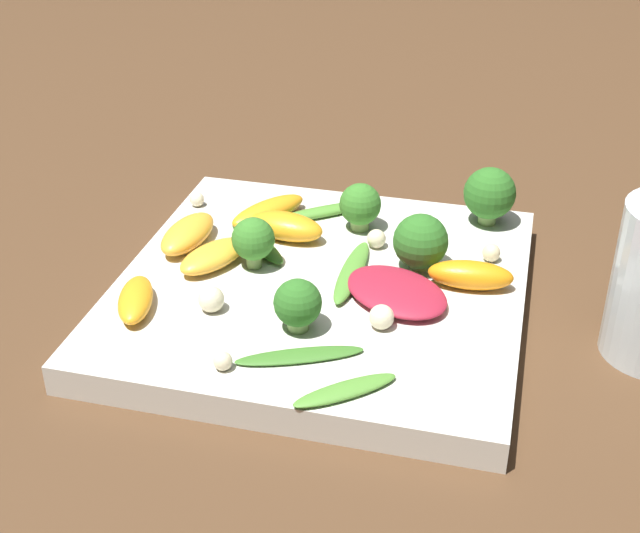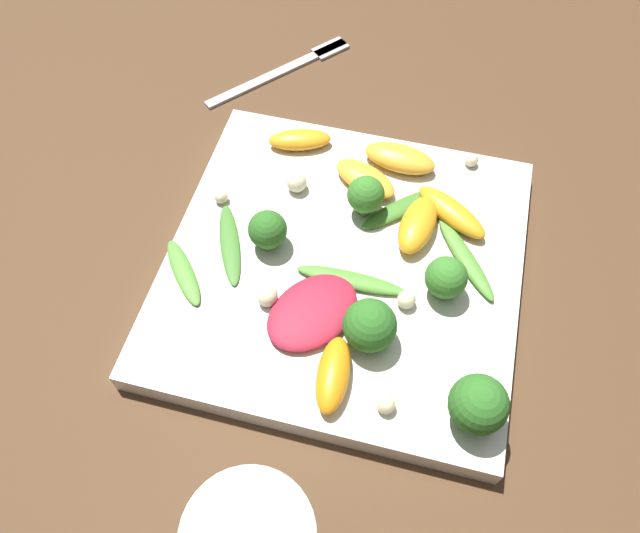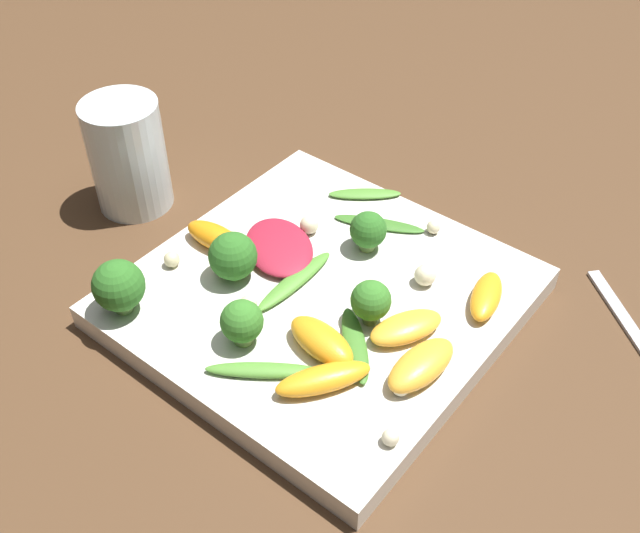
{
  "view_description": "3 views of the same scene",
  "coord_description": "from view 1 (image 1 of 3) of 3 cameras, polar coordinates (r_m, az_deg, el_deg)",
  "views": [
    {
      "loc": [
        -0.14,
        0.56,
        0.38
      ],
      "look_at": [
        -0.0,
        0.01,
        0.04
      ],
      "focal_mm": 50.0,
      "sensor_mm": 36.0,
      "label": 1
    },
    {
      "loc": [
        -0.29,
        -0.05,
        0.47
      ],
      "look_at": [
        -0.02,
        0.02,
        0.03
      ],
      "focal_mm": 35.0,
      "sensor_mm": 36.0,
      "label": 2
    },
    {
      "loc": [
        0.29,
        -0.36,
        0.47
      ],
      "look_at": [
        -0.0,
        0.0,
        0.05
      ],
      "focal_mm": 42.0,
      "sensor_mm": 36.0,
      "label": 3
    }
  ],
  "objects": [
    {
      "name": "macadamia_nut_6",
      "position": [
        0.72,
        3.63,
        1.79
      ],
      "size": [
        0.02,
        0.02,
        0.02
      ],
      "color": "beige",
      "rests_on": "plate"
    },
    {
      "name": "broccoli_floret_2",
      "position": [
        0.76,
        10.8,
        4.57
      ],
      "size": [
        0.04,
        0.04,
        0.05
      ],
      "color": "#84AD5B",
      "rests_on": "plate"
    },
    {
      "name": "plate",
      "position": [
        0.68,
        0.11,
        -1.67
      ],
      "size": [
        0.3,
        0.3,
        0.02
      ],
      "color": "silver",
      "rests_on": "ground_plane"
    },
    {
      "name": "arugula_sprig_2",
      "position": [
        0.59,
        -1.32,
        -5.73
      ],
      "size": [
        0.09,
        0.05,
        0.0
      ],
      "color": "#3D7528",
      "rests_on": "plate"
    },
    {
      "name": "ground_plane",
      "position": [
        0.69,
        0.11,
        -2.49
      ],
      "size": [
        2.4,
        2.4,
        0.0
      ],
      "primitive_type": "plane",
      "color": "#4C331E"
    },
    {
      "name": "broccoli_floret_3",
      "position": [
        0.74,
        2.59,
        3.92
      ],
      "size": [
        0.03,
        0.03,
        0.04
      ],
      "color": "#7A9E51",
      "rests_on": "plate"
    },
    {
      "name": "macadamia_nut_4",
      "position": [
        0.75,
        -7.65,
        2.8
      ],
      "size": [
        0.01,
        0.01,
        0.01
      ],
      "color": "beige",
      "rests_on": "plate"
    },
    {
      "name": "orange_segment_5",
      "position": [
        0.72,
        -8.47,
        2.1
      ],
      "size": [
        0.04,
        0.07,
        0.02
      ],
      "color": "#FCAD33",
      "rests_on": "plate"
    },
    {
      "name": "orange_segment_4",
      "position": [
        0.67,
        9.61,
        -0.54
      ],
      "size": [
        0.06,
        0.03,
        0.02
      ],
      "color": "orange",
      "rests_on": "plate"
    },
    {
      "name": "macadamia_nut_3",
      "position": [
        0.64,
        -6.98,
        -2.09
      ],
      "size": [
        0.02,
        0.02,
        0.02
      ],
      "color": "beige",
      "rests_on": "plate"
    },
    {
      "name": "orange_segment_1",
      "position": [
        0.73,
        -2.21,
        2.59
      ],
      "size": [
        0.07,
        0.04,
        0.02
      ],
      "color": "orange",
      "rests_on": "plate"
    },
    {
      "name": "radicchio_leaf_0",
      "position": [
        0.65,
        4.9,
        -1.61
      ],
      "size": [
        0.1,
        0.09,
        0.01
      ],
      "color": "maroon",
      "rests_on": "plate"
    },
    {
      "name": "macadamia_nut_0",
      "position": [
        0.62,
        3.96,
        -3.24
      ],
      "size": [
        0.02,
        0.02,
        0.02
      ],
      "color": "beige",
      "rests_on": "plate"
    },
    {
      "name": "arugula_sprig_4",
      "position": [
        0.76,
        0.19,
        3.53
      ],
      "size": [
        0.08,
        0.07,
        0.01
      ],
      "color": "#518E33",
      "rests_on": "plate"
    },
    {
      "name": "broccoli_floret_0",
      "position": [
        0.68,
        -4.3,
        1.71
      ],
      "size": [
        0.03,
        0.03,
        0.04
      ],
      "color": "#7A9E51",
      "rests_on": "plate"
    },
    {
      "name": "arugula_sprig_1",
      "position": [
        0.72,
        -4.07,
        1.56
      ],
      "size": [
        0.07,
        0.07,
        0.01
      ],
      "color": "#3D7528",
      "rests_on": "plate"
    },
    {
      "name": "orange_segment_3",
      "position": [
        0.76,
        -3.33,
        3.57
      ],
      "size": [
        0.06,
        0.08,
        0.02
      ],
      "color": "orange",
      "rests_on": "plate"
    },
    {
      "name": "broccoli_floret_1",
      "position": [
        0.68,
        6.45,
        1.58
      ],
      "size": [
        0.04,
        0.04,
        0.04
      ],
      "color": "#84AD5B",
      "rests_on": "plate"
    },
    {
      "name": "macadamia_nut_1",
      "position": [
        0.79,
        -7.88,
        4.28
      ],
      "size": [
        0.01,
        0.01,
        0.01
      ],
      "color": "beige",
      "rests_on": "plate"
    },
    {
      "name": "orange_segment_0",
      "position": [
        0.65,
        -11.73,
        -2.08
      ],
      "size": [
        0.04,
        0.06,
        0.02
      ],
      "color": "orange",
      "rests_on": "plate"
    },
    {
      "name": "broccoli_floret_4",
      "position": [
        0.61,
        -1.06,
        -2.47
      ],
      "size": [
        0.03,
        0.03,
        0.04
      ],
      "color": "#84AD5B",
      "rests_on": "plate"
    },
    {
      "name": "arugula_sprig_3",
      "position": [
        0.68,
        2.05,
        -0.33
      ],
      "size": [
        0.02,
        0.09,
        0.01
      ],
      "color": "#518E33",
      "rests_on": "plate"
    },
    {
      "name": "orange_segment_2",
      "position": [
        0.69,
        -6.94,
        0.56
      ],
      "size": [
        0.06,
        0.07,
        0.02
      ],
      "color": "#FCAD33",
      "rests_on": "plate"
    },
    {
      "name": "macadamia_nut_2",
      "position": [
        0.58,
        -6.24,
        -6.03
      ],
      "size": [
        0.01,
        0.01,
        0.01
      ],
      "color": "beige",
      "rests_on": "plate"
    },
    {
      "name": "arugula_sprig_0",
      "position": [
        0.56,
        1.63,
        -7.92
      ],
      "size": [
        0.07,
        0.06,
        0.01
      ],
      "color": "#518E33",
      "rests_on": "plate"
    },
    {
      "name": "macadamia_nut_5",
      "position": [
        0.71,
        10.9,
        0.88
      ],
      "size": [
        0.01,
        0.01,
        0.01
      ],
      "color": "beige",
      "rests_on": "plate"
    }
  ]
}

